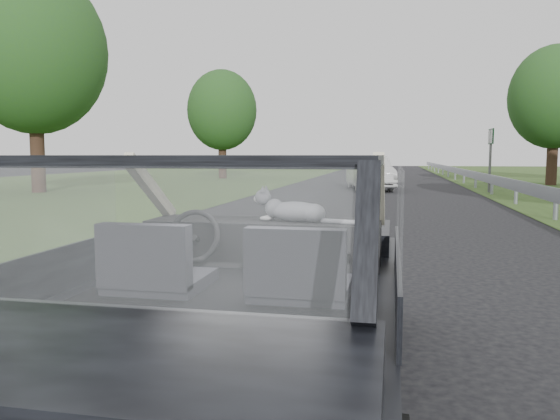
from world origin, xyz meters
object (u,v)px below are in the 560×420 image
at_px(other_car, 370,173).
at_px(highway_sign, 490,161).
at_px(cat, 296,210).
at_px(subject_car, 239,280).

relative_size(other_car, highway_sign, 1.74).
bearing_deg(highway_sign, cat, -103.34).
xyz_separation_m(subject_car, highway_sign, (4.50, 19.10, 0.49)).
distance_m(cat, other_car, 19.37).
bearing_deg(other_car, subject_car, -101.57).
height_order(cat, other_car, other_car).
height_order(subject_car, other_car, subject_car).
distance_m(other_car, highway_sign, 4.68).
distance_m(subject_car, highway_sign, 19.63).
xyz_separation_m(subject_car, cat, (0.23, 0.58, 0.35)).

